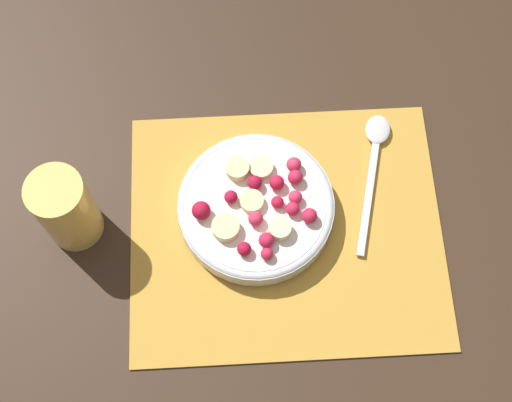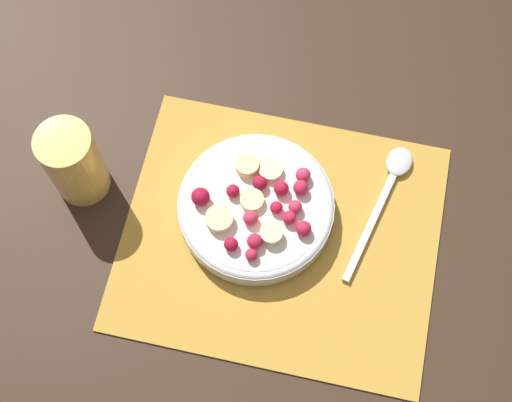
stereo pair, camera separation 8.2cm
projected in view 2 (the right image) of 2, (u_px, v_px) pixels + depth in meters
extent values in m
plane|color=#382619|center=(281.00, 237.00, 0.85)|extent=(3.00, 3.00, 0.00)
cube|color=gold|center=(281.00, 236.00, 0.84)|extent=(0.37, 0.31, 0.01)
cylinder|color=silver|center=(256.00, 208.00, 0.84)|extent=(0.18, 0.18, 0.03)
torus|color=silver|center=(256.00, 205.00, 0.83)|extent=(0.18, 0.18, 0.01)
cylinder|color=white|center=(256.00, 204.00, 0.83)|extent=(0.17, 0.17, 0.00)
cylinder|color=beige|center=(271.00, 234.00, 0.80)|extent=(0.04, 0.04, 0.01)
cylinder|color=beige|center=(252.00, 200.00, 0.82)|extent=(0.03, 0.03, 0.01)
cylinder|color=beige|center=(219.00, 219.00, 0.81)|extent=(0.05, 0.05, 0.01)
cylinder|color=beige|center=(270.00, 170.00, 0.84)|extent=(0.03, 0.03, 0.01)
cylinder|color=beige|center=(247.00, 166.00, 0.84)|extent=(0.03, 0.03, 0.01)
sphere|color=red|center=(281.00, 188.00, 0.82)|extent=(0.02, 0.02, 0.02)
sphere|color=#D12347|center=(251.00, 255.00, 0.79)|extent=(0.01, 0.01, 0.01)
sphere|color=#DB3356|center=(295.00, 207.00, 0.82)|extent=(0.02, 0.02, 0.02)
sphere|color=red|center=(276.00, 208.00, 0.82)|extent=(0.01, 0.01, 0.01)
sphere|color=#D12347|center=(301.00, 188.00, 0.82)|extent=(0.02, 0.02, 0.02)
sphere|color=#D12347|center=(255.00, 241.00, 0.80)|extent=(0.02, 0.02, 0.02)
sphere|color=#DB3356|center=(251.00, 216.00, 0.81)|extent=(0.02, 0.02, 0.02)
sphere|color=#B21433|center=(260.00, 183.00, 0.83)|extent=(0.02, 0.02, 0.02)
sphere|color=#D12347|center=(289.00, 218.00, 0.81)|extent=(0.02, 0.02, 0.02)
sphere|color=#B21433|center=(231.00, 244.00, 0.80)|extent=(0.02, 0.02, 0.02)
sphere|color=#B21433|center=(200.00, 197.00, 0.82)|extent=(0.02, 0.02, 0.02)
sphere|color=#DB3356|center=(303.00, 175.00, 0.83)|extent=(0.02, 0.02, 0.02)
sphere|color=#B21433|center=(233.00, 191.00, 0.82)|extent=(0.02, 0.02, 0.02)
sphere|color=#D12347|center=(303.00, 232.00, 0.80)|extent=(0.02, 0.02, 0.02)
cube|color=silver|center=(370.00, 226.00, 0.84)|extent=(0.04, 0.15, 0.00)
ellipsoid|color=silver|center=(399.00, 161.00, 0.87)|extent=(0.04, 0.05, 0.01)
cylinder|color=#F4CC66|center=(74.00, 163.00, 0.82)|extent=(0.06, 0.06, 0.11)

